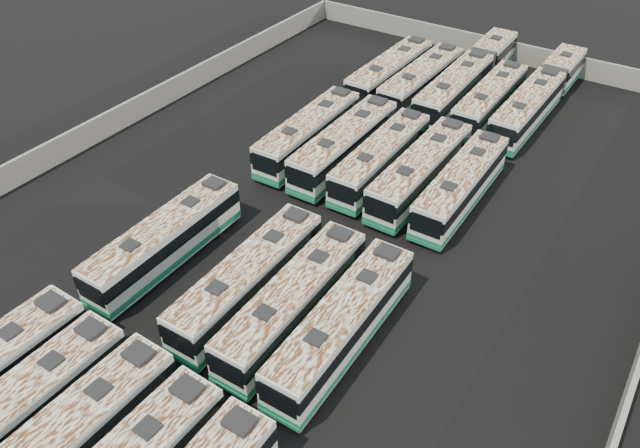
{
  "coord_description": "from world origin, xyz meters",
  "views": [
    {
      "loc": [
        19.91,
        -28.74,
        27.96
      ],
      "look_at": [
        1.45,
        -0.72,
        1.6
      ],
      "focal_mm": 35.0,
      "sensor_mm": 36.0,
      "label": 1
    }
  ],
  "objects": [
    {
      "name": "bus_back_far_left",
      "position": [
        -5.83,
        22.74,
        1.85
      ],
      "size": [
        2.88,
        12.9,
        3.63
      ],
      "rotation": [
        0.0,
        0.0,
        -0.01
      ],
      "color": "beige",
      "rests_on": "ground"
    },
    {
      "name": "ground",
      "position": [
        0.0,
        0.0,
        0.0
      ],
      "size": [
        140.0,
        140.0,
        0.0
      ],
      "primitive_type": "plane",
      "color": "black",
      "rests_on": "ground"
    },
    {
      "name": "bus_midfront_center",
      "position": [
        0.95,
        -7.93,
        1.81
      ],
      "size": [
        2.82,
        12.57,
        3.53
      ],
      "rotation": [
        0.0,
        0.0,
        0.01
      ],
      "color": "beige",
      "rests_on": "ground"
    },
    {
      "name": "bus_back_center",
      "position": [
        0.88,
        26.24,
        1.85
      ],
      "size": [
        2.95,
        19.99,
        3.62
      ],
      "rotation": [
        0.0,
        0.0,
        0.01
      ],
      "color": "beige",
      "rests_on": "ground"
    },
    {
      "name": "bus_midfront_far_left",
      "position": [
        -5.97,
        -8.01,
        1.79
      ],
      "size": [
        2.71,
        12.45,
        3.5
      ],
      "rotation": [
        0.0,
        0.0,
        0.01
      ],
      "color": "beige",
      "rests_on": "ground"
    },
    {
      "name": "bus_midfront_right",
      "position": [
        4.37,
        -7.98,
        1.81
      ],
      "size": [
        2.88,
        12.57,
        3.53
      ],
      "rotation": [
        0.0,
        0.0,
        0.02
      ],
      "color": "beige",
      "rests_on": "ground"
    },
    {
      "name": "bus_back_right",
      "position": [
        4.43,
        22.83,
        1.77
      ],
      "size": [
        2.65,
        12.32,
        3.47
      ],
      "rotation": [
        0.0,
        0.0,
        0.0
      ],
      "color": "beige",
      "rests_on": "ground"
    },
    {
      "name": "bus_midback_left",
      "position": [
        -2.42,
        8.76,
        1.86
      ],
      "size": [
        2.82,
        12.89,
        3.63
      ],
      "rotation": [
        0.0,
        0.0,
        0.01
      ],
      "color": "beige",
      "rests_on": "ground"
    },
    {
      "name": "bus_midback_right",
      "position": [
        4.42,
        8.67,
        1.84
      ],
      "size": [
        2.78,
        12.79,
        3.6
      ],
      "rotation": [
        0.0,
        0.0,
        -0.01
      ],
      "color": "beige",
      "rests_on": "ground"
    },
    {
      "name": "bus_midback_far_right",
      "position": [
        7.74,
        8.67,
        1.79
      ],
      "size": [
        2.76,
        12.42,
        3.49
      ],
      "rotation": [
        0.0,
        0.0,
        0.01
      ],
      "color": "beige",
      "rests_on": "ground"
    },
    {
      "name": "bus_back_left",
      "position": [
        -2.46,
        22.83,
        1.84
      ],
      "size": [
        2.94,
        12.82,
        3.6
      ],
      "rotation": [
        0.0,
        0.0,
        -0.02
      ],
      "color": "beige",
      "rests_on": "ground"
    },
    {
      "name": "bus_back_far_right",
      "position": [
        7.9,
        26.37,
        1.8
      ],
      "size": [
        2.95,
        19.47,
        3.53
      ],
      "rotation": [
        0.0,
        0.0,
        -0.02
      ],
      "color": "beige",
      "rests_on": "ground"
    },
    {
      "name": "perimeter_wall",
      "position": [
        0.0,
        0.0,
        1.1
      ],
      "size": [
        45.2,
        73.2,
        2.2
      ],
      "color": "slate",
      "rests_on": "ground"
    },
    {
      "name": "bus_midfront_far_right",
      "position": [
        7.71,
        -7.94,
        1.81
      ],
      "size": [
        2.87,
        12.63,
        3.55
      ],
      "rotation": [
        0.0,
        0.0,
        0.02
      ],
      "color": "beige",
      "rests_on": "ground"
    },
    {
      "name": "bus_midback_far_left",
      "position": [
        -5.95,
        8.77,
        1.81
      ],
      "size": [
        2.96,
        12.65,
        3.55
      ],
      "rotation": [
        0.0,
        0.0,
        0.02
      ],
      "color": "beige",
      "rests_on": "ground"
    },
    {
      "name": "bus_midback_center",
      "position": [
        0.95,
        8.73,
        1.77
      ],
      "size": [
        2.8,
        12.34,
        3.47
      ],
      "rotation": [
        0.0,
        0.0,
        0.02
      ],
      "color": "beige",
      "rests_on": "ground"
    },
    {
      "name": "bus_front_left",
      "position": [
        -2.49,
        -21.95,
        1.81
      ],
      "size": [
        2.73,
        12.56,
        3.53
      ],
      "rotation": [
        0.0,
        0.0,
        -0.01
      ],
      "color": "beige",
      "rests_on": "ground"
    }
  ]
}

